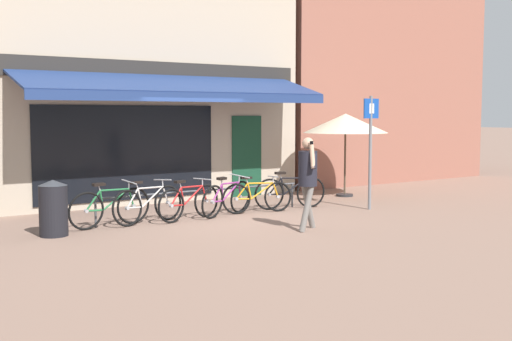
{
  "coord_description": "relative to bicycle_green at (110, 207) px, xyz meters",
  "views": [
    {
      "loc": [
        -6.78,
        -11.56,
        2.16
      ],
      "look_at": [
        0.23,
        -1.25,
        1.05
      ],
      "focal_mm": 45.0,
      "sensor_mm": 36.0,
      "label": 1
    }
  ],
  "objects": [
    {
      "name": "pedestrian_adult",
      "position": [
        2.94,
        -2.32,
        0.67
      ],
      "size": [
        0.57,
        0.62,
        1.74
      ],
      "rotation": [
        0.0,
        0.0,
        3.25
      ],
      "color": "slate",
      "rests_on": "ground_plane"
    },
    {
      "name": "bicycle_purple",
      "position": [
        2.56,
        -0.08,
        -0.01
      ],
      "size": [
        1.63,
        0.78,
        0.87
      ],
      "rotation": [
        0.12,
        0.0,
        0.39
      ],
      "color": "black",
      "rests_on": "ground_plane"
    },
    {
      "name": "litter_bin",
      "position": [
        -1.16,
        -0.27,
        0.11
      ],
      "size": [
        0.51,
        0.51,
        1.0
      ],
      "color": "black",
      "rests_on": "ground_plane"
    },
    {
      "name": "shop_front",
      "position": [
        2.3,
        3.93,
        2.54
      ],
      "size": [
        8.04,
        4.66,
        5.87
      ],
      "color": "tan",
      "rests_on": "ground_plane"
    },
    {
      "name": "parking_sign",
      "position": [
        5.7,
        -1.12,
        1.17
      ],
      "size": [
        0.44,
        0.07,
        2.55
      ],
      "color": "slate",
      "rests_on": "ground_plane"
    },
    {
      "name": "neighbour_building",
      "position": [
        10.48,
        4.45,
        3.24
      ],
      "size": [
        7.92,
        4.0,
        7.27
      ],
      "color": "#8E5647",
      "rests_on": "ground_plane"
    },
    {
      "name": "bicycle_green",
      "position": [
        0.0,
        0.0,
        0.0
      ],
      "size": [
        1.74,
        0.52,
        0.88
      ],
      "rotation": [
        0.09,
        0.0,
        0.15
      ],
      "color": "black",
      "rests_on": "ground_plane"
    },
    {
      "name": "ground_plane",
      "position": [
        2.29,
        0.02,
        -0.39
      ],
      "size": [
        160.0,
        160.0,
        0.0
      ],
      "primitive_type": "plane",
      "color": "#846656"
    },
    {
      "name": "bicycle_orange",
      "position": [
        3.32,
        -0.09,
        -0.03
      ],
      "size": [
        1.63,
        0.52,
        0.8
      ],
      "rotation": [
        -0.05,
        0.0,
        -0.19
      ],
      "color": "black",
      "rests_on": "ground_plane"
    },
    {
      "name": "bicycle_black",
      "position": [
        4.26,
        -0.04,
        -0.01
      ],
      "size": [
        1.72,
        0.61,
        0.86
      ],
      "rotation": [
        0.06,
        0.0,
        -0.22
      ],
      "color": "black",
      "rests_on": "ground_plane"
    },
    {
      "name": "cafe_parasol",
      "position": [
        6.8,
        0.93,
        1.51
      ],
      "size": [
        2.2,
        2.2,
        2.16
      ],
      "color": "#4C3D2D",
      "rests_on": "ground_plane"
    },
    {
      "name": "bicycle_silver",
      "position": [
        0.79,
        0.02,
        -0.01
      ],
      "size": [
        1.71,
        0.65,
        0.86
      ],
      "rotation": [
        -0.06,
        0.0,
        0.26
      ],
      "color": "black",
      "rests_on": "ground_plane"
    },
    {
      "name": "bike_rack_rail",
      "position": [
        2.11,
        0.14,
        0.1
      ],
      "size": [
        4.8,
        0.04,
        0.57
      ],
      "color": "#47494F",
      "rests_on": "ground_plane"
    },
    {
      "name": "bicycle_red",
      "position": [
        1.63,
        -0.12,
        -0.02
      ],
      "size": [
        1.63,
        0.61,
        0.83
      ],
      "rotation": [
        -0.01,
        0.0,
        0.28
      ],
      "color": "black",
      "rests_on": "ground_plane"
    }
  ]
}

